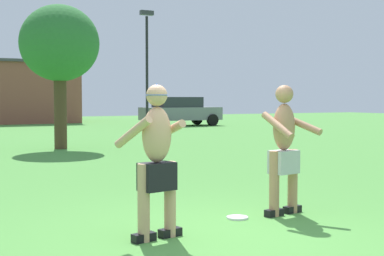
% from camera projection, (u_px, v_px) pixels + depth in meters
% --- Properties ---
extents(ground_plane, '(80.00, 80.00, 0.00)m').
position_uv_depth(ground_plane, '(215.00, 240.00, 5.95)').
color(ground_plane, '#4C8E3D').
extents(player_near, '(0.71, 0.66, 1.69)m').
position_uv_depth(player_near, '(284.00, 146.00, 7.20)').
color(player_near, black).
rests_on(player_near, ground_plane).
extents(player_in_black, '(0.69, 0.65, 1.67)m').
position_uv_depth(player_in_black, '(157.00, 154.00, 5.94)').
color(player_in_black, black).
rests_on(player_in_black, ground_plane).
extents(frisbee, '(0.27, 0.27, 0.03)m').
position_uv_depth(frisbee, '(237.00, 218.00, 7.00)').
color(frisbee, white).
rests_on(frisbee, ground_plane).
extents(car_gray_far_end, '(4.30, 2.02, 1.58)m').
position_uv_depth(car_gray_far_end, '(180.00, 111.00, 30.51)').
color(car_gray_far_end, slate).
rests_on(car_gray_far_end, ground_plane).
extents(lamp_post, '(0.60, 0.24, 5.40)m').
position_uv_depth(lamp_post, '(147.00, 57.00, 24.76)').
color(lamp_post, black).
rests_on(lamp_post, ground_plane).
extents(outbuilding_behind_lot, '(8.48, 6.84, 3.78)m').
position_uv_depth(outbuilding_behind_lot, '(3.00, 92.00, 34.68)').
color(outbuilding_behind_lot, brown).
rests_on(outbuilding_behind_lot, ground_plane).
extents(tree_right_field, '(2.35, 2.35, 4.29)m').
position_uv_depth(tree_right_field, '(60.00, 45.00, 16.49)').
color(tree_right_field, '#4C3823').
rests_on(tree_right_field, ground_plane).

